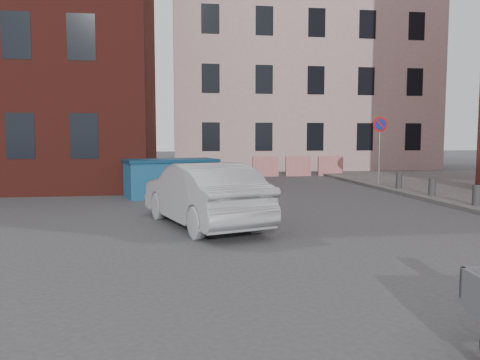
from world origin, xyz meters
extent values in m
plane|color=#38383A|center=(0.00, 0.00, 0.00)|extent=(120.00, 120.00, 0.00)
cube|color=#591E16|center=(-9.00, 13.00, 7.00)|extent=(12.00, 10.00, 14.00)
cube|color=#C09A94|center=(6.00, 22.00, 7.00)|extent=(16.00, 8.00, 14.00)
cylinder|color=gray|center=(6.00, 9.50, 1.42)|extent=(0.07, 0.07, 2.60)
cylinder|color=red|center=(6.00, 9.48, 2.47)|extent=(0.60, 0.03, 0.60)
cylinder|color=navy|center=(6.00, 9.46, 2.47)|extent=(0.44, 0.03, 0.44)
cylinder|color=#3A3A3D|center=(6.00, 3.40, 0.40)|extent=(0.22, 0.22, 0.55)
cylinder|color=#3A3A3D|center=(6.00, 5.60, 0.40)|extent=(0.22, 0.22, 0.55)
cylinder|color=#3A3A3D|center=(6.00, 7.80, 0.40)|extent=(0.22, 0.22, 0.55)
cube|color=red|center=(2.50, 15.00, 0.50)|extent=(1.30, 0.18, 1.00)
cube|color=red|center=(4.20, 15.00, 0.50)|extent=(1.30, 0.18, 1.00)
cube|color=red|center=(5.90, 15.00, 0.50)|extent=(1.30, 0.18, 1.00)
cube|color=#1A5480|center=(-2.18, 7.55, 0.57)|extent=(3.15, 2.14, 1.15)
cube|color=navy|center=(-2.18, 7.55, 1.20)|extent=(3.26, 2.25, 0.10)
imported|color=#A8AAB0|center=(-1.46, 2.19, 0.70)|extent=(2.77, 4.49, 1.40)
camera|label=1|loc=(-2.08, -8.07, 1.94)|focal=35.00mm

